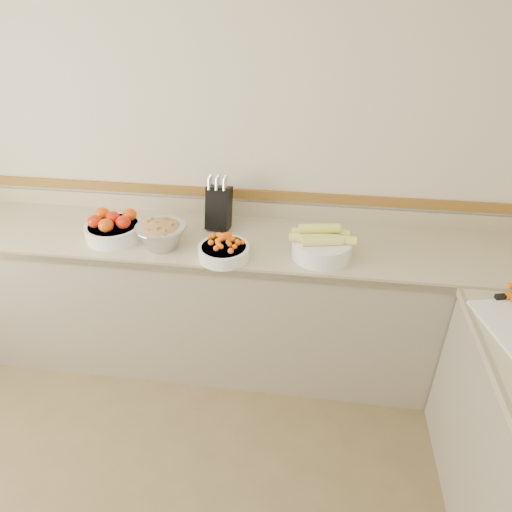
# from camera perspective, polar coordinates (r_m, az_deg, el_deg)

# --- Properties ---
(back_wall) EXTENTS (4.00, 0.00, 4.00)m
(back_wall) POSITION_cam_1_polar(r_m,az_deg,el_deg) (2.81, -5.41, 12.71)
(back_wall) COLOR beige
(back_wall) RESTS_ON ground_plane
(counter_back) EXTENTS (4.00, 0.65, 1.08)m
(counter_back) POSITION_cam_1_polar(r_m,az_deg,el_deg) (2.93, -5.95, -5.30)
(counter_back) COLOR #BCB088
(counter_back) RESTS_ON ground_plane
(knife_block) EXTENTS (0.15, 0.18, 0.33)m
(knife_block) POSITION_cam_1_polar(r_m,az_deg,el_deg) (2.73, -4.68, 6.18)
(knife_block) COLOR black
(knife_block) RESTS_ON counter_back
(tomato_bowl) EXTENTS (0.33, 0.33, 0.16)m
(tomato_bowl) POSITION_cam_1_polar(r_m,az_deg,el_deg) (2.76, -17.41, 3.40)
(tomato_bowl) COLOR white
(tomato_bowl) RESTS_ON counter_back
(cherry_tomato_bowl) EXTENTS (0.28, 0.28, 0.14)m
(cherry_tomato_bowl) POSITION_cam_1_polar(r_m,az_deg,el_deg) (2.45, -4.01, 0.77)
(cherry_tomato_bowl) COLOR white
(cherry_tomato_bowl) RESTS_ON counter_back
(corn_bowl) EXTENTS (0.36, 0.33, 0.19)m
(corn_bowl) POSITION_cam_1_polar(r_m,az_deg,el_deg) (2.48, 8.20, 1.42)
(corn_bowl) COLOR white
(corn_bowl) RESTS_ON counter_back
(rhubarb_bowl) EXTENTS (0.28, 0.28, 0.16)m
(rhubarb_bowl) POSITION_cam_1_polar(r_m,az_deg,el_deg) (2.59, -11.75, 2.76)
(rhubarb_bowl) COLOR #B2B2BA
(rhubarb_bowl) RESTS_ON counter_back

